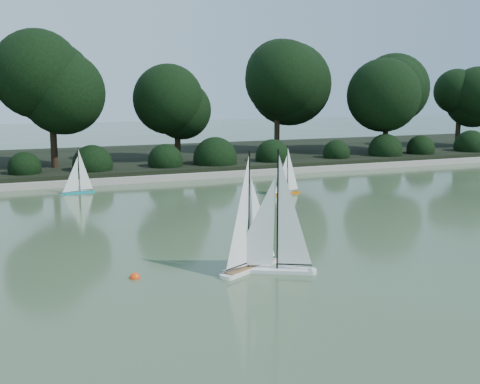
# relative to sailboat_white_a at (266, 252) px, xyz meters

# --- Properties ---
(ground) EXTENTS (80.00, 80.00, 0.00)m
(ground) POSITION_rel_sailboat_white_a_xyz_m (1.07, 0.11, -0.30)
(ground) COLOR #3A5231
(ground) RESTS_ON ground
(pond_coping) EXTENTS (40.00, 0.35, 0.18)m
(pond_coping) POSITION_rel_sailboat_white_a_xyz_m (1.07, 9.11, -0.21)
(pond_coping) COLOR gray
(pond_coping) RESTS_ON ground
(far_bank) EXTENTS (40.00, 8.00, 0.30)m
(far_bank) POSITION_rel_sailboat_white_a_xyz_m (1.07, 13.11, -0.15)
(far_bank) COLOR black
(far_bank) RESTS_ON ground
(tree_line) EXTENTS (26.31, 3.93, 4.39)m
(tree_line) POSITION_rel_sailboat_white_a_xyz_m (2.31, 11.54, 2.34)
(tree_line) COLOR black
(tree_line) RESTS_ON ground
(shrub_hedge) EXTENTS (29.10, 1.10, 1.10)m
(shrub_hedge) POSITION_rel_sailboat_white_a_xyz_m (1.07, 10.01, 0.15)
(shrub_hedge) COLOR black
(shrub_hedge) RESTS_ON ground
(sailboat_white_a) EXTENTS (1.33, 0.84, 1.93)m
(sailboat_white_a) POSITION_rel_sailboat_white_a_xyz_m (0.00, 0.00, 0.00)
(sailboat_white_a) COLOR white
(sailboat_white_a) RESTS_ON ground
(sailboat_white_b) EXTENTS (1.31, 0.82, 1.90)m
(sailboat_white_b) POSITION_rel_sailboat_white_a_xyz_m (-0.08, 0.23, -0.01)
(sailboat_white_b) COLOR white
(sailboat_white_b) RESTS_ON ground
(sailboat_orange) EXTENTS (0.96, 0.39, 1.32)m
(sailboat_orange) POSITION_rel_sailboat_white_a_xyz_m (3.16, 5.70, -0.10)
(sailboat_orange) COLOR #CE6000
(sailboat_orange) RESTS_ON ground
(sailboat_teal) EXTENTS (0.92, 0.23, 1.25)m
(sailboat_teal) POSITION_rel_sailboat_white_a_xyz_m (-1.72, 7.87, -0.11)
(sailboat_teal) COLOR #088D99
(sailboat_teal) RESTS_ON ground
(race_buoy) EXTENTS (0.16, 0.16, 0.16)m
(race_buoy) POSITION_rel_sailboat_white_a_xyz_m (-1.85, 0.44, -0.30)
(race_buoy) COLOR #F9420D
(race_buoy) RESTS_ON ground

